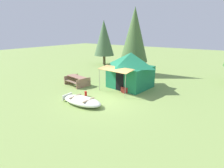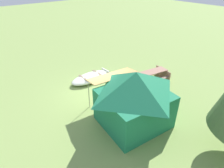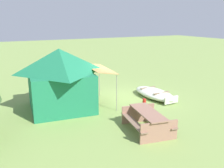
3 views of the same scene
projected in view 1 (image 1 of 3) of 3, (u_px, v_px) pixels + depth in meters
The scene contains 8 objects.
ground_plane at pixel (107, 98), 12.12m from camera, with size 80.00×80.00×0.00m, color #829E50.
beached_rowboat at pixel (82, 101), 11.12m from camera, with size 2.90×1.35×0.46m.
canvas_cabin_tent at pixel (131, 70), 14.19m from camera, with size 3.52×4.17×2.83m.
picnic_table at pixel (77, 80), 14.96m from camera, with size 2.21×1.73×0.77m.
cooler_box at pixel (124, 90), 13.26m from camera, with size 0.49×0.32×0.40m, color #AE2B29.
fuel_can at pixel (86, 94), 12.53m from camera, with size 0.17×0.17×0.35m, color red.
pine_tree_back_left at pixel (104, 38), 23.26m from camera, with size 2.66×2.66×5.80m.
pine_tree_far_center at pixel (134, 35), 17.69m from camera, with size 2.85×2.85×6.73m.
Camera 1 is at (6.79, -9.06, 4.47)m, focal length 28.31 mm.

